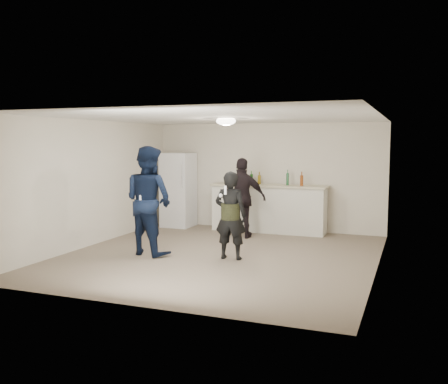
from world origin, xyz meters
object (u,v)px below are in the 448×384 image
(counter, at_px, (269,209))
(spectator, at_px, (242,198))
(man, at_px, (148,201))
(woman, at_px, (231,215))
(fridge, at_px, (178,190))
(shaker, at_px, (239,180))

(counter, bearing_deg, spectator, -110.18)
(counter, bearing_deg, man, -115.47)
(woman, height_order, spectator, spectator)
(spectator, bearing_deg, counter, -114.30)
(fridge, height_order, spectator, fridge)
(shaker, height_order, spectator, spectator)
(shaker, relative_size, man, 0.09)
(man, height_order, woman, man)
(fridge, bearing_deg, shaker, 0.99)
(shaker, xyz_separation_m, woman, (0.82, -2.79, -0.39))
(fridge, xyz_separation_m, spectator, (1.94, -0.83, -0.04))
(woman, bearing_deg, fridge, -52.46)
(fridge, xyz_separation_m, man, (0.84, -2.94, 0.10))
(woman, relative_size, spectator, 0.90)
(spectator, bearing_deg, man, 58.28)
(shaker, relative_size, spectator, 0.10)
(fridge, height_order, woman, fridge)
(fridge, distance_m, woman, 3.65)
(shaker, bearing_deg, man, -103.81)
(fridge, bearing_deg, woman, -49.24)
(counter, height_order, spectator, spectator)
(shaker, distance_m, woman, 2.94)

